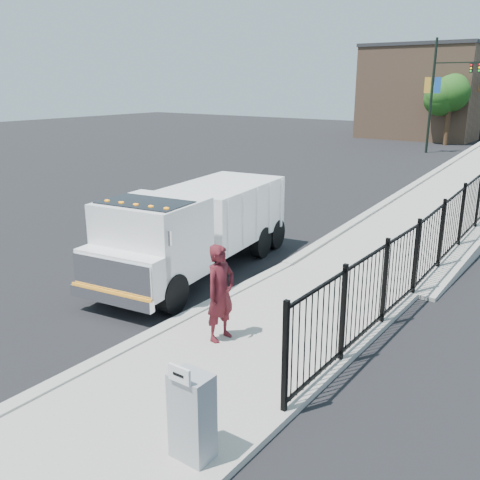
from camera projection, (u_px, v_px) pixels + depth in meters
The scene contains 12 objects.
ground at pixel (195, 317), 11.93m from camera, with size 120.00×120.00×0.00m, color black.
sidewalk at pixel (204, 380), 9.28m from camera, with size 3.55×12.00×0.12m, color #9E998E.
curb at pixel (127, 348), 10.35m from camera, with size 0.30×12.00×0.16m, color #ADAAA3.
ramp at pixel (473, 203), 23.14m from camera, with size 3.95×24.00×1.70m, color #9E998E.
truck at pixel (193, 225), 14.26m from camera, with size 3.20×7.30×2.42m.
worker at pixel (221, 293), 10.40m from camera, with size 0.71×0.47×1.95m, color #4D141A.
utility_cabinet at pixel (192, 416), 7.15m from camera, with size 0.55×0.40×1.25m, color gray.
arrow_sign at pixel (179, 374), 6.77m from camera, with size 0.35×0.04×0.22m, color white.
debris at pixel (180, 432), 7.75m from camera, with size 0.36×0.36×0.09m, color silver.
light_pole_0 at pixel (436, 92), 38.05m from camera, with size 3.77×0.22×8.00m.
tree_0 at pixel (450, 96), 43.04m from camera, with size 3.04×3.04×5.52m.
building at pixel (427, 93), 49.99m from camera, with size 10.00×10.00×8.00m, color #8C664C.
Camera 1 is at (7.25, -8.26, 5.04)m, focal length 40.00 mm.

